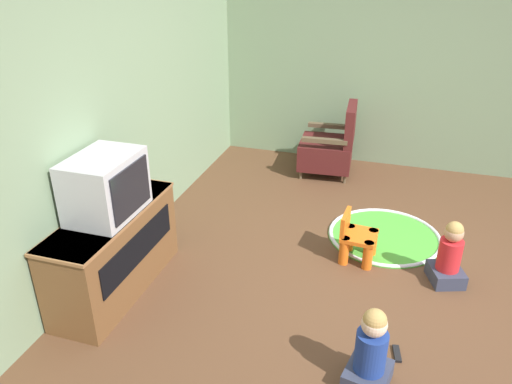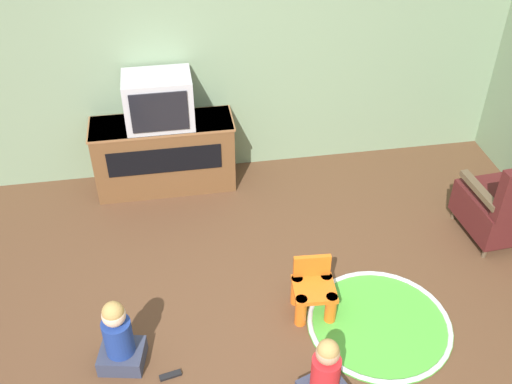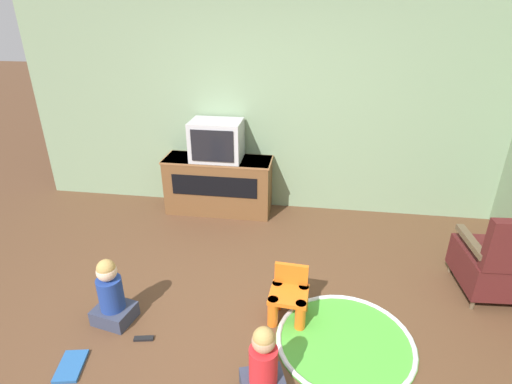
% 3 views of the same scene
% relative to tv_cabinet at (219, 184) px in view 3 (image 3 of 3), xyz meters
% --- Properties ---
extents(ground_plane, '(30.00, 30.00, 0.00)m').
position_rel_tv_cabinet_xyz_m(ground_plane, '(0.60, -1.99, -0.36)').
color(ground_plane, brown).
extents(wall_back, '(5.81, 0.12, 2.78)m').
position_rel_tv_cabinet_xyz_m(wall_back, '(0.51, 0.30, 1.03)').
color(wall_back, gray).
rests_on(wall_back, ground_plane).
extents(tv_cabinet, '(1.30, 0.45, 0.69)m').
position_rel_tv_cabinet_xyz_m(tv_cabinet, '(0.00, 0.00, 0.00)').
color(tv_cabinet, brown).
rests_on(tv_cabinet, ground_plane).
extents(television, '(0.59, 0.43, 0.47)m').
position_rel_tv_cabinet_xyz_m(television, '(-0.00, -0.01, 0.57)').
color(television, '#B7B7BC').
rests_on(television, tv_cabinet).
extents(black_armchair, '(0.65, 0.66, 0.86)m').
position_rel_tv_cabinet_xyz_m(black_armchair, '(2.79, -1.22, -0.03)').
color(black_armchair, brown).
rests_on(black_armchair, ground_plane).
extents(yellow_kid_chair, '(0.33, 0.31, 0.44)m').
position_rel_tv_cabinet_xyz_m(yellow_kid_chair, '(1.00, -1.78, -0.17)').
color(yellow_kid_chair, orange).
rests_on(yellow_kid_chair, ground_plane).
extents(play_mat, '(1.07, 1.07, 0.04)m').
position_rel_tv_cabinet_xyz_m(play_mat, '(1.46, -2.00, -0.35)').
color(play_mat, green).
rests_on(play_mat, ground_plane).
extents(child_watching_left, '(0.35, 0.33, 0.56)m').
position_rel_tv_cabinet_xyz_m(child_watching_left, '(0.89, -2.53, -0.11)').
color(child_watching_left, '#33384C').
rests_on(child_watching_left, ground_plane).
extents(child_watching_center, '(0.34, 0.31, 0.59)m').
position_rel_tv_cabinet_xyz_m(child_watching_center, '(-0.41, -2.03, -0.10)').
color(child_watching_center, '#33384C').
rests_on(child_watching_center, ground_plane).
extents(book, '(0.22, 0.31, 0.02)m').
position_rel_tv_cabinet_xyz_m(book, '(-0.50, -2.53, -0.34)').
color(book, '#235699').
rests_on(book, ground_plane).
extents(remote_control, '(0.16, 0.07, 0.02)m').
position_rel_tv_cabinet_xyz_m(remote_control, '(-0.09, -2.20, -0.35)').
color(remote_control, black).
rests_on(remote_control, ground_plane).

